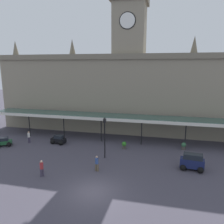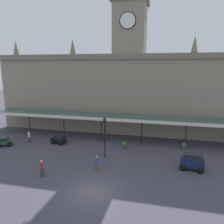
{
  "view_description": "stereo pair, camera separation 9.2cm",
  "coord_description": "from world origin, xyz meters",
  "px_view_note": "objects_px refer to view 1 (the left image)",
  "views": [
    {
      "loc": [
        5.52,
        -16.54,
        10.74
      ],
      "look_at": [
        0.0,
        7.26,
        5.6
      ],
      "focal_mm": 35.58,
      "sensor_mm": 36.0,
      "label": 1
    },
    {
      "loc": [
        5.61,
        -16.52,
        10.74
      ],
      "look_at": [
        0.0,
        7.26,
        5.6
      ],
      "focal_mm": 35.58,
      "sensor_mm": 36.0,
      "label": 2
    }
  ],
  "objects_px": {
    "pedestrian_beside_cars": "(42,168)",
    "planter_near_kerb": "(124,145)",
    "car_green_sedan": "(4,143)",
    "pedestrian_near_entrance": "(29,137)",
    "car_navy_van": "(192,163)",
    "pedestrian_crossing_forecourt": "(97,163)",
    "victorian_lamppost": "(105,133)",
    "planter_by_canopy": "(184,146)",
    "car_black_sedan": "(59,140)"
  },
  "relations": [
    {
      "from": "pedestrian_beside_cars",
      "to": "planter_near_kerb",
      "type": "height_order",
      "value": "pedestrian_beside_cars"
    },
    {
      "from": "planter_by_canopy",
      "to": "victorian_lamppost",
      "type": "bearing_deg",
      "value": -152.3
    },
    {
      "from": "victorian_lamppost",
      "to": "planter_by_canopy",
      "type": "xyz_separation_m",
      "value": [
        9.29,
        4.87,
        -2.57
      ]
    },
    {
      "from": "car_green_sedan",
      "to": "pedestrian_crossing_forecourt",
      "type": "relative_size",
      "value": 1.35
    },
    {
      "from": "pedestrian_near_entrance",
      "to": "victorian_lamppost",
      "type": "height_order",
      "value": "victorian_lamppost"
    },
    {
      "from": "car_black_sedan",
      "to": "car_green_sedan",
      "type": "distance_m",
      "value": 7.25
    },
    {
      "from": "car_black_sedan",
      "to": "pedestrian_beside_cars",
      "type": "bearing_deg",
      "value": -73.29
    },
    {
      "from": "pedestrian_beside_cars",
      "to": "car_green_sedan",
      "type": "bearing_deg",
      "value": 145.8
    },
    {
      "from": "car_green_sedan",
      "to": "victorian_lamppost",
      "type": "bearing_deg",
      "value": -2.91
    },
    {
      "from": "planter_by_canopy",
      "to": "car_black_sedan",
      "type": "bearing_deg",
      "value": -174.81
    },
    {
      "from": "planter_by_canopy",
      "to": "planter_near_kerb",
      "type": "bearing_deg",
      "value": -169.6
    },
    {
      "from": "car_black_sedan",
      "to": "pedestrian_crossing_forecourt",
      "type": "bearing_deg",
      "value": -41.4
    },
    {
      "from": "car_black_sedan",
      "to": "planter_near_kerb",
      "type": "distance_m",
      "value": 9.29
    },
    {
      "from": "pedestrian_near_entrance",
      "to": "planter_near_kerb",
      "type": "height_order",
      "value": "pedestrian_near_entrance"
    },
    {
      "from": "pedestrian_near_entrance",
      "to": "car_navy_van",
      "type": "bearing_deg",
      "value": -9.46
    },
    {
      "from": "victorian_lamppost",
      "to": "car_navy_van",
      "type": "bearing_deg",
      "value": -5.1
    },
    {
      "from": "victorian_lamppost",
      "to": "planter_near_kerb",
      "type": "bearing_deg",
      "value": 64.12
    },
    {
      "from": "car_navy_van",
      "to": "pedestrian_beside_cars",
      "type": "height_order",
      "value": "car_navy_van"
    },
    {
      "from": "victorian_lamppost",
      "to": "pedestrian_near_entrance",
      "type": "bearing_deg",
      "value": 167.06
    },
    {
      "from": "planter_near_kerb",
      "to": "car_black_sedan",
      "type": "bearing_deg",
      "value": -179.14
    },
    {
      "from": "car_black_sedan",
      "to": "planter_by_canopy",
      "type": "height_order",
      "value": "car_black_sedan"
    },
    {
      "from": "victorian_lamppost",
      "to": "planter_by_canopy",
      "type": "bearing_deg",
      "value": 27.7
    },
    {
      "from": "car_navy_van",
      "to": "car_black_sedan",
      "type": "xyz_separation_m",
      "value": [
        -17.27,
        4.2,
        -0.3
      ]
    },
    {
      "from": "car_green_sedan",
      "to": "planter_near_kerb",
      "type": "height_order",
      "value": "car_green_sedan"
    },
    {
      "from": "planter_near_kerb",
      "to": "planter_by_canopy",
      "type": "height_order",
      "value": "same"
    },
    {
      "from": "pedestrian_beside_cars",
      "to": "victorian_lamppost",
      "type": "bearing_deg",
      "value": 49.49
    },
    {
      "from": "pedestrian_beside_cars",
      "to": "planter_by_canopy",
      "type": "bearing_deg",
      "value": 36.77
    },
    {
      "from": "victorian_lamppost",
      "to": "pedestrian_crossing_forecourt",
      "type": "bearing_deg",
      "value": -89.25
    },
    {
      "from": "victorian_lamppost",
      "to": "planter_near_kerb",
      "type": "distance_m",
      "value": 4.64
    },
    {
      "from": "car_navy_van",
      "to": "planter_by_canopy",
      "type": "relative_size",
      "value": 2.6
    },
    {
      "from": "car_navy_van",
      "to": "pedestrian_near_entrance",
      "type": "bearing_deg",
      "value": 170.54
    },
    {
      "from": "car_green_sedan",
      "to": "planter_near_kerb",
      "type": "relative_size",
      "value": 2.34
    },
    {
      "from": "pedestrian_beside_cars",
      "to": "planter_near_kerb",
      "type": "bearing_deg",
      "value": 54.45
    },
    {
      "from": "car_navy_van",
      "to": "victorian_lamppost",
      "type": "height_order",
      "value": "victorian_lamppost"
    },
    {
      "from": "planter_near_kerb",
      "to": "pedestrian_beside_cars",
      "type": "bearing_deg",
      "value": -125.55
    },
    {
      "from": "car_green_sedan",
      "to": "pedestrian_crossing_forecourt",
      "type": "distance_m",
      "value": 14.99
    },
    {
      "from": "car_green_sedan",
      "to": "pedestrian_near_entrance",
      "type": "distance_m",
      "value": 3.26
    },
    {
      "from": "pedestrian_beside_cars",
      "to": "planter_by_canopy",
      "type": "distance_m",
      "value": 17.69
    },
    {
      "from": "car_green_sedan",
      "to": "car_navy_van",
      "type": "bearing_deg",
      "value": -3.79
    },
    {
      "from": "pedestrian_beside_cars",
      "to": "car_navy_van",
      "type": "bearing_deg",
      "value": 18.44
    },
    {
      "from": "pedestrian_crossing_forecourt",
      "to": "victorian_lamppost",
      "type": "distance_m",
      "value": 4.02
    },
    {
      "from": "car_black_sedan",
      "to": "victorian_lamppost",
      "type": "distance_m",
      "value": 8.69
    },
    {
      "from": "pedestrian_near_entrance",
      "to": "victorian_lamppost",
      "type": "relative_size",
      "value": 0.34
    },
    {
      "from": "car_green_sedan",
      "to": "planter_by_canopy",
      "type": "distance_m",
      "value": 24.01
    },
    {
      "from": "car_black_sedan",
      "to": "planter_near_kerb",
      "type": "relative_size",
      "value": 2.22
    },
    {
      "from": "car_navy_van",
      "to": "planter_near_kerb",
      "type": "distance_m",
      "value": 9.09
    },
    {
      "from": "car_green_sedan",
      "to": "pedestrian_beside_cars",
      "type": "height_order",
      "value": "pedestrian_beside_cars"
    },
    {
      "from": "victorian_lamppost",
      "to": "planter_near_kerb",
      "type": "relative_size",
      "value": 5.13
    },
    {
      "from": "car_green_sedan",
      "to": "pedestrian_crossing_forecourt",
      "type": "xyz_separation_m",
      "value": [
        14.41,
        -4.13,
        0.41
      ]
    },
    {
      "from": "pedestrian_crossing_forecourt",
      "to": "planter_near_kerb",
      "type": "bearing_deg",
      "value": 76.56
    }
  ]
}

